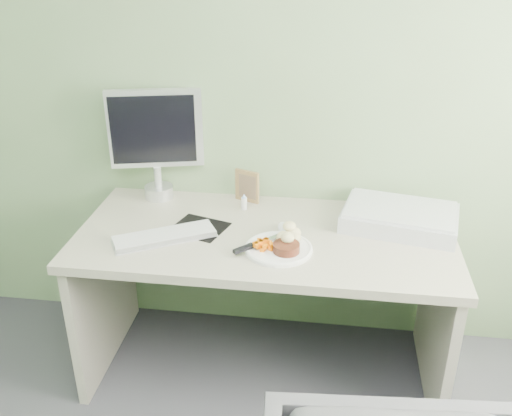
# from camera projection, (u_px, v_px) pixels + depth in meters

# --- Properties ---
(wall_back) EXTENTS (3.50, 0.00, 3.50)m
(wall_back) POSITION_uv_depth(u_px,v_px,m) (276.00, 68.00, 2.48)
(wall_back) COLOR gray
(wall_back) RESTS_ON floor
(desk) EXTENTS (1.60, 0.75, 0.73)m
(desk) POSITION_uv_depth(u_px,v_px,m) (265.00, 270.00, 2.50)
(desk) COLOR #B4AD97
(desk) RESTS_ON floor
(plate) EXTENTS (0.27, 0.27, 0.01)m
(plate) POSITION_uv_depth(u_px,v_px,m) (279.00, 249.00, 2.29)
(plate) COLOR white
(plate) RESTS_ON desk
(steak) EXTENTS (0.13, 0.13, 0.03)m
(steak) POSITION_uv_depth(u_px,v_px,m) (286.00, 248.00, 2.25)
(steak) COLOR black
(steak) RESTS_ON plate
(potato_pile) EXTENTS (0.13, 0.11, 0.06)m
(potato_pile) POSITION_uv_depth(u_px,v_px,m) (288.00, 235.00, 2.32)
(potato_pile) COLOR tan
(potato_pile) RESTS_ON plate
(carrot_heap) EXTENTS (0.09, 0.08, 0.05)m
(carrot_heap) POSITION_uv_depth(u_px,v_px,m) (264.00, 243.00, 2.28)
(carrot_heap) COLOR orange
(carrot_heap) RESTS_ON plate
(steak_knife) EXTENTS (0.18, 0.19, 0.02)m
(steak_knife) POSITION_uv_depth(u_px,v_px,m) (251.00, 246.00, 2.27)
(steak_knife) COLOR silver
(steak_knife) RESTS_ON plate
(mousepad) EXTENTS (0.27, 0.25, 0.00)m
(mousepad) POSITION_uv_depth(u_px,v_px,m) (199.00, 228.00, 2.46)
(mousepad) COLOR black
(mousepad) RESTS_ON desk
(keyboard) EXTENTS (0.42, 0.31, 0.02)m
(keyboard) POSITION_uv_depth(u_px,v_px,m) (165.00, 236.00, 2.37)
(keyboard) COLOR white
(keyboard) RESTS_ON desk
(computer_mouse) EXTENTS (0.08, 0.11, 0.03)m
(computer_mouse) POSITION_uv_depth(u_px,v_px,m) (284.00, 228.00, 2.43)
(computer_mouse) COLOR white
(computer_mouse) RESTS_ON desk
(photo_frame) EXTENTS (0.12, 0.06, 0.15)m
(photo_frame) POSITION_uv_depth(u_px,v_px,m) (247.00, 186.00, 2.68)
(photo_frame) COLOR #A3794C
(photo_frame) RESTS_ON desk
(eyedrop_bottle) EXTENTS (0.03, 0.03, 0.08)m
(eyedrop_bottle) POSITION_uv_depth(u_px,v_px,m) (244.00, 202.00, 2.62)
(eyedrop_bottle) COLOR white
(eyedrop_bottle) RESTS_ON desk
(scanner) EXTENTS (0.53, 0.41, 0.07)m
(scanner) POSITION_uv_depth(u_px,v_px,m) (400.00, 218.00, 2.47)
(scanner) COLOR silver
(scanner) RESTS_ON desk
(monitor) EXTENTS (0.43, 0.16, 0.52)m
(monitor) POSITION_uv_depth(u_px,v_px,m) (156.00, 138.00, 2.64)
(monitor) COLOR silver
(monitor) RESTS_ON desk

